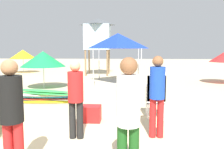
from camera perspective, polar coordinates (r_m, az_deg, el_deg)
ground at (r=4.79m, az=-18.08°, el=-16.70°), size 80.00×80.00×0.00m
stacked_plastic_chairs at (r=5.92m, az=11.47°, el=-4.49°), size 0.48×0.48×1.29m
surfboard_pile at (r=7.99m, az=-17.17°, el=-5.45°), size 2.52×0.79×0.48m
lifeguard_near_left at (r=3.41m, az=-24.93°, el=-8.75°), size 0.32×0.32×1.73m
lifeguard_near_center at (r=4.56m, az=-9.56°, el=-5.29°), size 0.32×0.32×1.63m
lifeguard_near_right at (r=2.93m, az=4.33°, el=-10.11°), size 0.32×0.32×1.77m
lifeguard_far_right at (r=4.64m, az=11.82°, el=-4.26°), size 0.32×0.32×1.74m
popup_canopy at (r=12.10m, az=1.58°, el=8.85°), size 2.48×2.48×2.77m
lifeguard_tower at (r=16.14m, az=-3.83°, el=10.55°), size 1.98×1.98×4.11m
beach_umbrella_left at (r=18.92m, az=-22.43°, el=4.95°), size 2.04×2.04×1.86m
beach_umbrella_mid at (r=10.84m, az=-17.71°, el=3.94°), size 2.11×2.11×1.80m
traffic_cone_near at (r=7.75m, az=6.12°, el=-5.24°), size 0.40×0.40×0.57m
traffic_cone_far at (r=6.71m, az=2.93°, el=-7.16°), size 0.39×0.39×0.55m
cooler_box at (r=5.76m, az=-5.75°, el=-10.22°), size 0.55×0.38×0.41m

